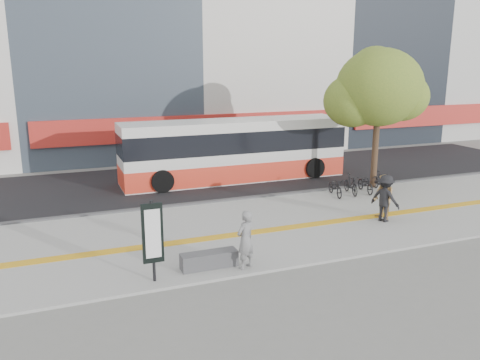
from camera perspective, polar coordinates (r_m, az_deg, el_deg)
name	(u,v)px	position (r m, az deg, el deg)	size (l,w,h in m)	color
ground	(275,243)	(15.78, 4.12, -7.42)	(120.00, 120.00, 0.00)	slate
sidewalk	(257,228)	(17.05, 1.96, -5.62)	(40.00, 7.00, 0.08)	gray
tactile_strip	(262,231)	(16.60, 2.64, -6.00)	(40.00, 0.45, 0.01)	gold
street	(196,181)	(23.85, -5.16, -0.08)	(40.00, 8.00, 0.06)	black
curb	(223,201)	(20.15, -1.97, -2.48)	(40.00, 0.25, 0.14)	#3E3E41
bench	(209,260)	(13.74, -3.65, -9.33)	(1.60, 0.45, 0.45)	#3E3E41
signboard	(153,234)	(12.72, -10.22, -6.31)	(0.55, 0.10, 2.20)	black
street_tree	(377,89)	(22.64, 15.79, 10.23)	(4.40, 3.80, 6.31)	#3B281A
bus	(234,152)	(23.65, -0.66, 3.34)	(10.96, 2.60, 2.92)	silver
bicycle_row	(358,184)	(21.80, 13.64, -0.47)	(3.05, 1.56, 0.87)	black
seated_woman	(245,240)	(13.46, 0.63, -7.02)	(0.61, 0.40, 1.67)	black
pedestrian_tan	(384,197)	(18.29, 16.49, -1.98)	(0.81, 0.63, 1.67)	#AA834E
pedestrian_dark	(385,198)	(18.14, 16.66, -2.07)	(1.10, 0.63, 1.70)	black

